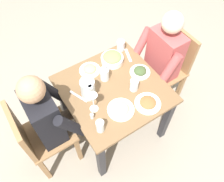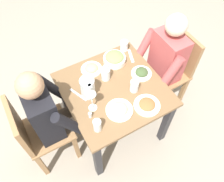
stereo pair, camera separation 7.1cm
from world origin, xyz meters
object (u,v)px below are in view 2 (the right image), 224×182
object	(u,v)px
water_pitcher	(88,88)
wine_glass	(92,98)
chair_near	(172,67)
dining_table	(114,96)
salad_bowl	(114,58)
plate_beans	(119,109)
diner_far	(56,113)
diner_near	(158,65)
oil_carafe	(106,74)
chair_far	(37,132)
plate_rice_curry	(147,105)
plate_fries	(91,68)
salt_shaker	(90,115)
water_glass_center	(124,46)
water_glass_near_right	(97,125)
water_glass_far_left	(134,86)
plate_dolmas	(142,73)

from	to	relation	value
water_pitcher	wine_glass	world-z (taller)	wine_glass
chair_near	dining_table	bearing A→B (deg)	94.31
water_pitcher	salad_bowl	bearing A→B (deg)	-60.12
plate_beans	diner_far	bearing A→B (deg)	59.93
diner_near	diner_far	distance (m)	1.05
chair_near	oil_carafe	world-z (taller)	chair_near
chair_far	wine_glass	size ratio (longest dim) A/B	4.57
chair_far	diner_far	bearing A→B (deg)	-90.00
chair_near	plate_rice_curry	distance (m)	0.71
diner_far	plate_rice_curry	xyz separation A→B (m)	(-0.33, -0.67, 0.06)
water_pitcher	plate_fries	distance (m)	0.28
plate_beans	wine_glass	xyz separation A→B (m)	(0.13, 0.17, 0.12)
salt_shaker	plate_rice_curry	bearing A→B (deg)	-107.02
chair_far	water_glass_center	xyz separation A→B (m)	(0.31, -1.05, 0.24)
diner_far	water_glass_near_right	world-z (taller)	diner_far
plate_beans	water_glass_center	bearing A→B (deg)	-34.24
chair_far	water_pitcher	distance (m)	0.59
water_glass_far_left	wine_glass	bearing A→B (deg)	88.10
plate_rice_curry	water_glass_near_right	world-z (taller)	water_glass_near_right
chair_near	plate_rice_curry	size ratio (longest dim) A/B	4.12
chair_far	water_glass_near_right	distance (m)	0.59
plate_fries	water_glass_near_right	bearing A→B (deg)	157.80
plate_rice_curry	wine_glass	world-z (taller)	wine_glass
dining_table	diner_far	bearing A→B (deg)	85.09
dining_table	wine_glass	distance (m)	0.37
diner_far	water_glass_center	distance (m)	0.90
diner_near	water_glass_far_left	xyz separation A→B (m)	(-0.16, 0.38, 0.10)
diner_far	water_glass_far_left	xyz separation A→B (m)	(-0.15, -0.67, 0.10)
water_glass_center	oil_carafe	bearing A→B (deg)	124.81
plate_beans	water_glass_far_left	bearing A→B (deg)	-61.68
diner_far	water_pitcher	bearing A→B (deg)	-89.14
diner_far	plate_dolmas	distance (m)	0.82
water_pitcher	oil_carafe	xyz separation A→B (m)	(0.08, -0.21, -0.04)
dining_table	water_glass_near_right	xyz separation A→B (m)	(-0.27, 0.30, 0.18)
water_pitcher	plate_dolmas	distance (m)	0.52
water_glass_near_right	water_pitcher	bearing A→B (deg)	-14.26
salad_bowl	plate_rice_curry	bearing A→B (deg)	178.60
diner_near	salad_bowl	bearing A→B (deg)	59.80
water_pitcher	plate_rice_curry	distance (m)	0.50
diner_near	plate_beans	bearing A→B (deg)	114.48
dining_table	diner_near	size ratio (longest dim) A/B	0.71
salt_shaker	chair_near	bearing A→B (deg)	-78.66
diner_near	water_pitcher	bearing A→B (deg)	90.42
chair_near	diner_far	size ratio (longest dim) A/B	0.75
diner_near	plate_rice_curry	world-z (taller)	diner_near
water_pitcher	salt_shaker	world-z (taller)	water_pitcher
dining_table	plate_dolmas	bearing A→B (deg)	-87.14
oil_carafe	plate_beans	bearing A→B (deg)	169.40
plate_beans	plate_dolmas	bearing A→B (deg)	-57.86
diner_near	plate_fries	bearing A→B (deg)	69.19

